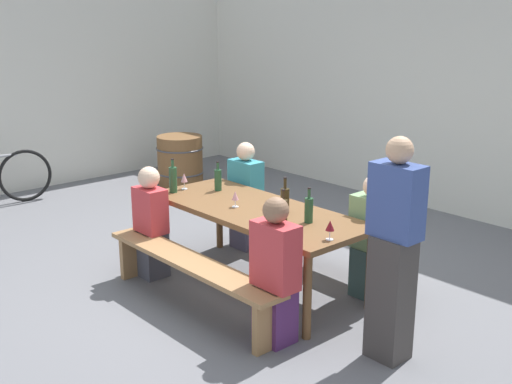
% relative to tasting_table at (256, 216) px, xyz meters
% --- Properties ---
extents(ground_plane, '(24.00, 24.00, 0.00)m').
position_rel_tasting_table_xyz_m(ground_plane, '(0.00, 0.00, -0.68)').
color(ground_plane, slate).
extents(back_wall, '(14.00, 0.20, 3.20)m').
position_rel_tasting_table_xyz_m(back_wall, '(0.00, 3.39, 0.92)').
color(back_wall, silver).
rests_on(back_wall, ground).
extents(side_wall, '(0.20, 7.18, 3.20)m').
position_rel_tasting_table_xyz_m(side_wall, '(-4.75, 0.00, 0.92)').
color(side_wall, silver).
rests_on(side_wall, ground).
extents(tasting_table, '(2.18, 0.88, 0.75)m').
position_rel_tasting_table_xyz_m(tasting_table, '(0.00, 0.00, 0.00)').
color(tasting_table, brown).
rests_on(tasting_table, ground).
extents(bench_near, '(2.08, 0.30, 0.45)m').
position_rel_tasting_table_xyz_m(bench_near, '(0.00, -0.74, -0.32)').
color(bench_near, '#9E7247').
rests_on(bench_near, ground).
extents(bench_far, '(2.08, 0.30, 0.45)m').
position_rel_tasting_table_xyz_m(bench_far, '(0.00, 0.74, -0.32)').
color(bench_far, '#9E7247').
rests_on(bench_far, ground).
extents(wine_bottle_0, '(0.07, 0.07, 0.32)m').
position_rel_tasting_table_xyz_m(wine_bottle_0, '(0.52, -0.17, 0.19)').
color(wine_bottle_0, '#332814').
rests_on(wine_bottle_0, tasting_table).
extents(wine_bottle_1, '(0.07, 0.07, 0.30)m').
position_rel_tasting_table_xyz_m(wine_bottle_1, '(0.60, 0.05, 0.19)').
color(wine_bottle_1, '#234C2D').
rests_on(wine_bottle_1, tasting_table).
extents(wine_bottle_2, '(0.08, 0.08, 0.34)m').
position_rel_tasting_table_xyz_m(wine_bottle_2, '(-0.93, -0.25, 0.20)').
color(wine_bottle_2, '#234C2D').
rests_on(wine_bottle_2, tasting_table).
extents(wine_bottle_3, '(0.07, 0.07, 0.29)m').
position_rel_tasting_table_xyz_m(wine_bottle_3, '(-0.69, 0.12, 0.18)').
color(wine_bottle_3, '#234C2D').
rests_on(wine_bottle_3, tasting_table).
extents(wine_bottle_4, '(0.08, 0.08, 0.32)m').
position_rel_tasting_table_xyz_m(wine_bottle_4, '(0.27, 0.10, 0.19)').
color(wine_bottle_4, '#332814').
rests_on(wine_bottle_4, tasting_table).
extents(wine_glass_0, '(0.07, 0.07, 0.16)m').
position_rel_tasting_table_xyz_m(wine_glass_0, '(1.00, -0.13, 0.18)').
color(wine_glass_0, silver).
rests_on(wine_glass_0, tasting_table).
extents(wine_glass_1, '(0.07, 0.07, 0.16)m').
position_rel_tasting_table_xyz_m(wine_glass_1, '(-0.95, -0.10, 0.18)').
color(wine_glass_1, silver).
rests_on(wine_glass_1, tasting_table).
extents(wine_glass_2, '(0.06, 0.06, 0.15)m').
position_rel_tasting_table_xyz_m(wine_glass_2, '(-0.15, -0.12, 0.17)').
color(wine_glass_2, silver).
rests_on(wine_glass_2, tasting_table).
extents(seated_guest_near_0, '(0.33, 0.24, 1.08)m').
position_rel_tasting_table_xyz_m(seated_guest_near_0, '(-0.83, -0.59, -0.16)').
color(seated_guest_near_0, '#45454F').
rests_on(seated_guest_near_0, ground).
extents(seated_guest_near_1, '(0.37, 0.24, 1.15)m').
position_rel_tasting_table_xyz_m(seated_guest_near_1, '(0.88, -0.59, -0.13)').
color(seated_guest_near_1, '#50275D').
rests_on(seated_guest_near_1, ground).
extents(seated_guest_far_0, '(0.37, 0.24, 1.15)m').
position_rel_tasting_table_xyz_m(seated_guest_far_0, '(-0.82, 0.59, -0.13)').
color(seated_guest_far_0, '#4F4B64').
rests_on(seated_guest_far_0, ground).
extents(seated_guest_far_1, '(0.36, 0.24, 1.11)m').
position_rel_tasting_table_xyz_m(seated_guest_far_1, '(0.85, 0.59, -0.16)').
color(seated_guest_far_1, '#334F4C').
rests_on(seated_guest_far_1, ground).
extents(standing_host, '(0.36, 0.24, 1.65)m').
position_rel_tasting_table_xyz_m(standing_host, '(1.60, -0.13, 0.12)').
color(standing_host, '#3E3937').
rests_on(standing_host, ground).
extents(wine_barrel, '(0.70, 0.70, 0.72)m').
position_rel_tasting_table_xyz_m(wine_barrel, '(-3.48, 1.62, -0.32)').
color(wine_barrel, brown).
rests_on(wine_barrel, ground).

